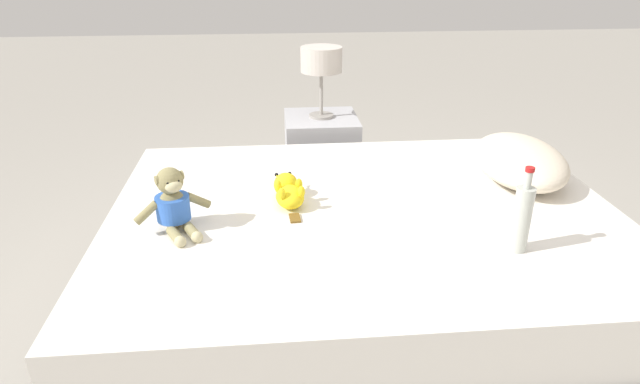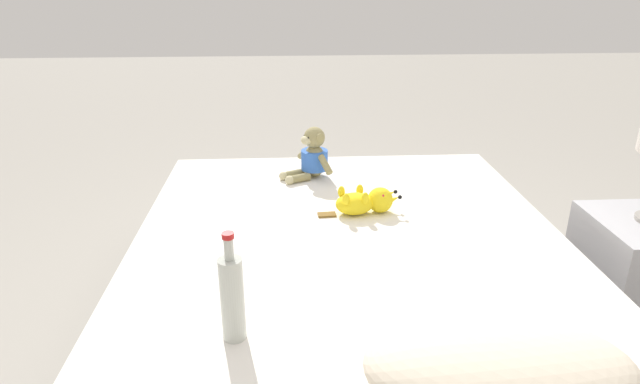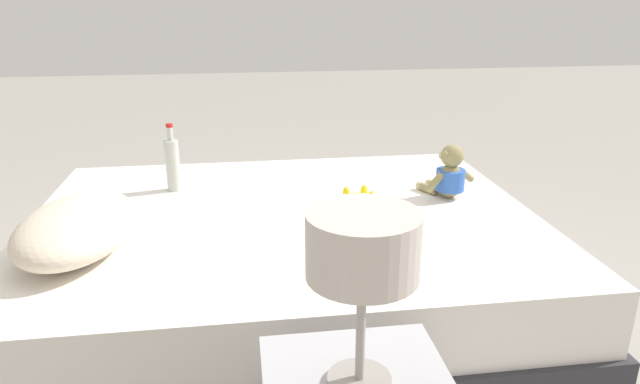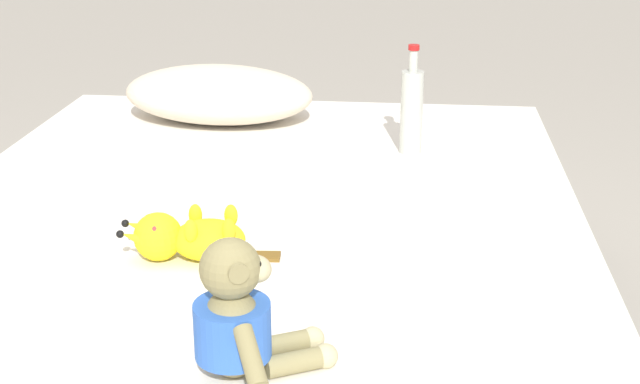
{
  "view_description": "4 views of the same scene",
  "coord_description": "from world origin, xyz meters",
  "views": [
    {
      "loc": [
        1.9,
        -0.35,
        1.45
      ],
      "look_at": [
        0.1,
        -0.18,
        0.62
      ],
      "focal_mm": 30.61,
      "sensor_mm": 36.0,
      "label": 1
    },
    {
      "loc": [
        0.21,
        1.65,
        1.39
      ],
      "look_at": [
        0.1,
        -0.21,
        0.63
      ],
      "focal_mm": 30.75,
      "sensor_mm": 36.0,
      "label": 2
    },
    {
      "loc": [
        -2.1,
        0.16,
        1.34
      ],
      "look_at": [
        0.08,
        -0.15,
        0.56
      ],
      "focal_mm": 31.87,
      "sensor_mm": 36.0,
      "label": 3
    },
    {
      "loc": [
        0.36,
        -1.94,
        1.28
      ],
      "look_at": [
        0.17,
        -0.15,
        0.6
      ],
      "focal_mm": 50.65,
      "sensor_mm": 36.0,
      "label": 4
    }
  ],
  "objects": [
    {
      "name": "glass_bottle",
      "position": [
        0.36,
        0.46,
        0.62
      ],
      "size": [
        0.06,
        0.06,
        0.3
      ],
      "color": "#B7BCB2",
      "rests_on": "bed"
    },
    {
      "name": "plush_monkey",
      "position": [
        0.11,
        -0.71,
        0.6
      ],
      "size": [
        0.25,
        0.27,
        0.24
      ],
      "color": "#8E8456",
      "rests_on": "bed"
    },
    {
      "name": "pillow",
      "position": [
        -0.23,
        0.72,
        0.58
      ],
      "size": [
        0.63,
        0.44,
        0.17
      ],
      "color": "beige",
      "rests_on": "bed"
    },
    {
      "name": "bed",
      "position": [
        0.0,
        0.0,
        0.25
      ],
      "size": [
        1.58,
        2.04,
        0.5
      ],
      "color": "#2D2D33",
      "rests_on": "ground_plane"
    },
    {
      "name": "plush_yellow_creature",
      "position": [
        -0.08,
        -0.29,
        0.55
      ],
      "size": [
        0.33,
        0.13,
        0.1
      ],
      "color": "yellow",
      "rests_on": "bed"
    }
  ]
}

